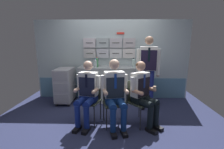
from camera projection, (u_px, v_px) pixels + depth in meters
ground at (110, 120)px, 3.39m from camera, size 4.80×4.80×0.04m
galley_bulkhead at (112, 61)px, 4.52m from camera, size 4.20×0.14×2.15m
galley_counter at (112, 84)px, 4.36m from camera, size 1.72×0.53×0.93m
service_trolley at (65, 85)px, 4.22m from camera, size 0.40×0.65×0.91m
folding_chair_left at (90, 96)px, 3.25m from camera, size 0.48×0.48×0.84m
crew_member_left at (87, 91)px, 3.06m from camera, size 0.49×0.64×1.23m
folding_chair_right at (113, 97)px, 3.15m from camera, size 0.48×0.48×0.84m
crew_member_right at (115, 91)px, 2.96m from camera, size 0.52×0.67×1.27m
folding_chair_by_counter at (137, 97)px, 3.19m from camera, size 0.56×0.56×0.84m
crew_member_by_counter at (143, 91)px, 3.04m from camera, size 0.61×0.64×1.23m
crew_member_standing at (148, 67)px, 3.74m from camera, size 0.54×0.29×1.70m
water_bottle_blue_cap at (141, 63)px, 4.21m from camera, size 0.07×0.07×0.24m
water_bottle_tall at (133, 63)px, 4.19m from camera, size 0.07×0.07×0.24m
water_bottle_clear at (95, 63)px, 4.13m from camera, size 0.07×0.07×0.23m
water_bottle_short at (97, 62)px, 4.24m from camera, size 0.07×0.07×0.25m
coffee_cup_white at (95, 65)px, 4.36m from camera, size 0.07×0.07×0.06m
paper_cup_blue at (139, 64)px, 4.40m from camera, size 0.08×0.08×0.09m
snack_banana at (113, 65)px, 4.38m from camera, size 0.17×0.10×0.04m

